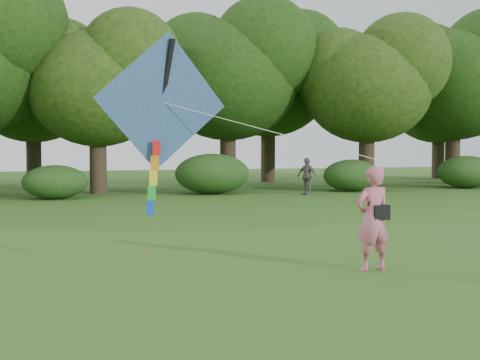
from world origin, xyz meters
name	(u,v)px	position (x,y,z in m)	size (l,w,h in m)	color
ground	(322,275)	(0.00, 0.00, 0.00)	(100.00, 100.00, 0.00)	#265114
man_kite_flyer	(373,219)	(0.98, 0.05, 0.90)	(0.66, 0.43, 1.81)	#CE617A
bystander_right	(307,176)	(6.98, 16.10, 0.85)	(1.00, 0.41, 1.70)	slate
crossbody_bag	(380,212)	(1.09, 0.02, 1.02)	(0.43, 0.20, 0.71)	black
flying_kite	(162,105)	(-2.42, 1.34, 2.86)	(4.84, 1.73, 3.15)	#244C9C
tree_line	(163,83)	(1.67, 22.88, 5.60)	(54.70, 15.30, 9.48)	#3A2D1E
shrub_band	(133,177)	(-0.72, 17.60, 0.86)	(39.15, 3.22, 1.88)	#264919
fallen_leaves	(306,229)	(2.07, 5.29, 0.01)	(7.55, 12.93, 0.01)	olive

